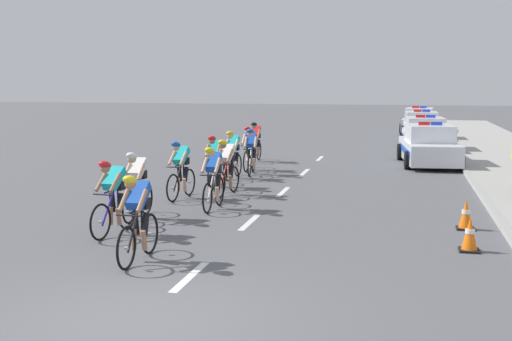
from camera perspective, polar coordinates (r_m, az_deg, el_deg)
ground_plane at (r=8.46m, az=-10.31°, el=-13.17°), size 160.00×160.00×0.00m
kerb_edge at (r=21.55m, az=18.43°, el=-0.40°), size 0.16×60.00×0.13m
lane_markings_centre at (r=15.82m, az=1.12°, el=-3.11°), size 0.14×21.60×0.01m
cyclist_lead at (r=10.93m, az=-10.54°, el=-4.05°), size 0.42×1.72×1.56m
cyclist_second at (r=12.95m, az=-12.64°, el=-2.25°), size 0.45×1.72×1.56m
cyclist_third at (r=14.34m, az=-10.58°, el=-1.21°), size 0.42×1.72×1.56m
cyclist_fourth at (r=15.19m, az=-3.84°, el=-0.59°), size 0.42×1.72×1.56m
cyclist_fifth at (r=17.11m, az=-2.64°, el=0.38°), size 0.46×1.72×1.56m
cyclist_sixth at (r=16.67m, az=-6.75°, el=0.13°), size 0.45×1.72×1.56m
cyclist_seventh at (r=20.03m, az=-2.08°, el=1.48°), size 0.43×1.72×1.56m
cyclist_eighth at (r=18.41m, az=-3.77°, el=0.90°), size 0.44×1.72×1.56m
cyclist_ninth at (r=20.91m, az=-0.44°, el=1.76°), size 0.45×1.72×1.56m
cyclist_tenth at (r=24.38m, az=-0.03°, el=2.64°), size 0.42×1.72×1.56m
cyclist_eleventh at (r=21.98m, az=-0.59°, el=2.06°), size 0.42×1.72×1.56m
police_car_nearest at (r=24.28m, az=15.20°, el=2.09°), size 2.33×4.55×1.59m
police_car_second at (r=29.32m, az=14.83°, el=3.05°), size 2.19×4.49×1.59m
police_car_third at (r=34.92m, az=14.55°, el=3.80°), size 2.08×4.44×1.59m
police_car_furthest at (r=39.90m, az=14.36°, el=4.29°), size 2.30×4.54×1.59m
traffic_cone_near at (r=12.14m, az=18.56°, el=-5.44°), size 0.36×0.36×0.64m
traffic_cone_mid at (r=13.89m, az=18.24°, el=-3.77°), size 0.36×0.36×0.64m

